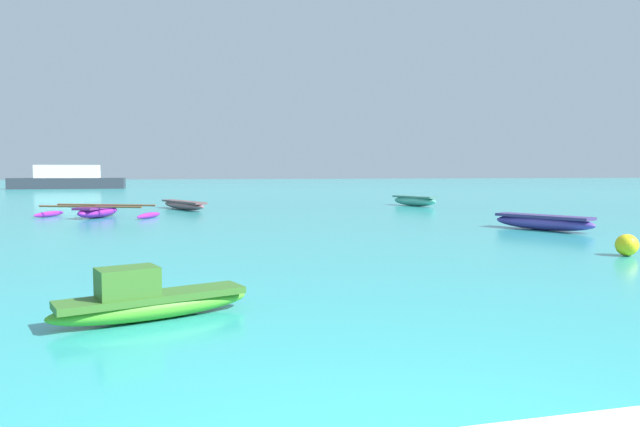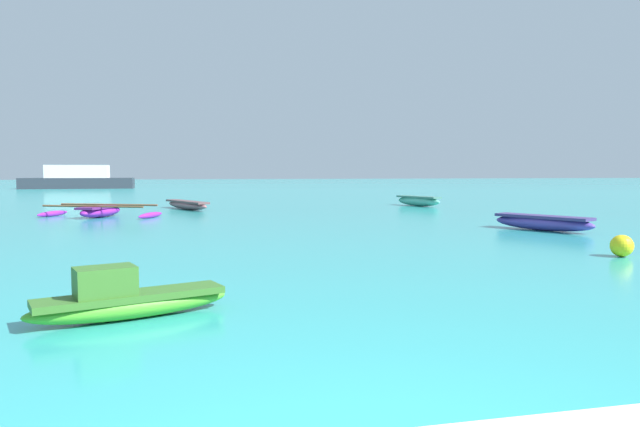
{
  "view_description": "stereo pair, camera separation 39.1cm",
  "coord_description": "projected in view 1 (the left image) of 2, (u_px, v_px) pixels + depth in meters",
  "views": [
    {
      "loc": [
        -1.25,
        -2.04,
        1.66
      ],
      "look_at": [
        3.33,
        16.45,
        0.25
      ],
      "focal_mm": 32.0,
      "sensor_mm": 36.0,
      "label": 1
    },
    {
      "loc": [
        -0.87,
        -2.13,
        1.66
      ],
      "look_at": [
        3.33,
        16.45,
        0.25
      ],
      "focal_mm": 32.0,
      "sensor_mm": 36.0,
      "label": 2
    }
  ],
  "objects": [
    {
      "name": "moored_boat_4",
      "position": [
        184.0,
        205.0,
        24.82
      ],
      "size": [
        2.05,
        3.68,
        0.37
      ],
      "rotation": [
        0.0,
        0.0,
        -1.15
      ],
      "color": "#985E63",
      "rests_on": "ground_plane"
    },
    {
      "name": "moored_boat_3",
      "position": [
        415.0,
        200.0,
        27.37
      ],
      "size": [
        1.55,
        2.74,
        0.47
      ],
      "rotation": [
        0.0,
        0.0,
        -1.19
      ],
      "color": "#5BB8A0",
      "rests_on": "ground_plane"
    },
    {
      "name": "moored_boat_0",
      "position": [
        98.0,
        211.0,
        20.54
      ],
      "size": [
        4.46,
        3.22,
        0.46
      ],
      "rotation": [
        0.0,
        0.0,
        1.16
      ],
      "color": "purple",
      "rests_on": "ground_plane"
    },
    {
      "name": "moored_boat_2",
      "position": [
        543.0,
        222.0,
        16.16
      ],
      "size": [
        1.93,
        2.9,
        0.42
      ],
      "rotation": [
        0.0,
        0.0,
        -1.09
      ],
      "color": "#573FA4",
      "rests_on": "ground_plane"
    },
    {
      "name": "mooring_buoy_1",
      "position": [
        627.0,
        245.0,
        11.2
      ],
      "size": [
        0.43,
        0.43,
        0.43
      ],
      "color": "yellow",
      "rests_on": "ground_plane"
    },
    {
      "name": "moored_boat_1",
      "position": [
        149.0,
        301.0,
        6.39
      ],
      "size": [
        2.29,
        1.21,
        0.61
      ],
      "rotation": [
        0.0,
        0.0,
        0.34
      ],
      "color": "green",
      "rests_on": "ground_plane"
    },
    {
      "name": "distant_ferry",
      "position": [
        68.0,
        179.0,
        54.32
      ],
      "size": [
        10.26,
        2.26,
        2.26
      ],
      "color": "#2D333D",
      "rests_on": "ground_plane"
    }
  ]
}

